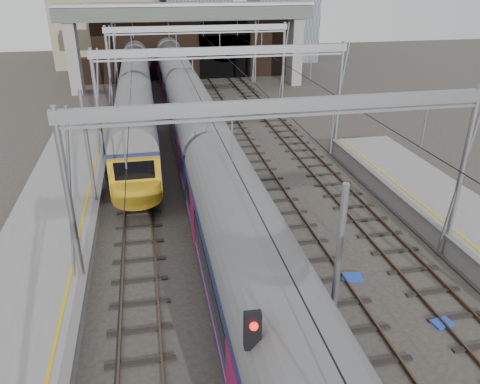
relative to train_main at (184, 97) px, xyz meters
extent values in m
cube|color=slate|center=(-6.15, -28.40, -1.57)|extent=(0.35, 55.00, 0.12)
cube|color=gold|center=(-6.65, -28.40, -1.51)|extent=(0.12, 55.00, 0.01)
cube|color=#4C3828|center=(-4.72, -15.90, -2.53)|extent=(0.08, 80.00, 0.16)
cube|color=#4C3828|center=(-3.28, -15.90, -2.53)|extent=(0.08, 80.00, 0.16)
cube|color=black|center=(-4.00, -15.90, -2.61)|extent=(2.40, 80.00, 0.14)
cube|color=#4C3828|center=(-0.72, -15.90, -2.53)|extent=(0.08, 80.00, 0.16)
cube|color=#4C3828|center=(0.72, -15.90, -2.53)|extent=(0.08, 80.00, 0.16)
cube|color=black|center=(0.00, -15.90, -2.61)|extent=(2.40, 80.00, 0.14)
cube|color=#4C3828|center=(3.28, -15.90, -2.53)|extent=(0.08, 80.00, 0.16)
cube|color=#4C3828|center=(4.72, -15.90, -2.53)|extent=(0.08, 80.00, 0.16)
cube|color=black|center=(4.00, -15.90, -2.61)|extent=(2.40, 80.00, 0.14)
cube|color=#4C3828|center=(7.28, -15.90, -2.53)|extent=(0.08, 80.00, 0.16)
cube|color=#4C3828|center=(8.72, -15.90, -2.53)|extent=(0.08, 80.00, 0.16)
cube|color=black|center=(8.00, -15.90, -2.61)|extent=(2.40, 80.00, 0.14)
cylinder|color=gray|center=(-6.20, -22.90, 1.38)|extent=(0.24, 0.24, 8.00)
cylinder|color=gray|center=(10.20, -22.90, 1.38)|extent=(0.24, 0.24, 8.00)
cube|color=gray|center=(2.00, -22.90, 4.98)|extent=(16.80, 0.28, 0.50)
cylinder|color=gray|center=(-6.20, -8.90, 1.38)|extent=(0.24, 0.24, 8.00)
cylinder|color=gray|center=(10.20, -8.90, 1.38)|extent=(0.24, 0.24, 8.00)
cube|color=gray|center=(2.00, -8.90, 4.98)|extent=(16.80, 0.28, 0.50)
cylinder|color=gray|center=(-6.20, 5.10, 1.38)|extent=(0.24, 0.24, 8.00)
cylinder|color=gray|center=(10.20, 5.10, 1.38)|extent=(0.24, 0.24, 8.00)
cube|color=gray|center=(2.00, 5.10, 4.98)|extent=(16.80, 0.28, 0.50)
cylinder|color=gray|center=(-6.20, 17.10, 1.38)|extent=(0.24, 0.24, 8.00)
cylinder|color=gray|center=(10.20, 17.10, 1.38)|extent=(0.24, 0.24, 8.00)
cube|color=gray|center=(2.00, 17.10, 4.98)|extent=(16.80, 0.28, 0.50)
cube|color=black|center=(-4.00, -15.90, 2.88)|extent=(0.03, 80.00, 0.03)
cube|color=black|center=(0.00, -15.90, 2.88)|extent=(0.03, 80.00, 0.03)
cube|color=black|center=(4.00, -15.90, 2.88)|extent=(0.03, 80.00, 0.03)
cube|color=black|center=(8.00, -15.90, 2.88)|extent=(0.03, 80.00, 0.03)
cube|color=#311F16|center=(4.00, 21.10, 1.88)|extent=(26.00, 2.00, 9.00)
cube|color=black|center=(7.00, 20.08, -0.02)|extent=(6.50, 0.10, 5.20)
cylinder|color=black|center=(7.00, 20.08, 2.58)|extent=(6.50, 0.10, 6.50)
cube|color=#311F16|center=(-8.00, 20.10, -1.12)|extent=(6.00, 1.50, 3.00)
cube|color=gray|center=(-10.50, 15.10, 1.48)|extent=(1.20, 2.50, 8.20)
cube|color=gray|center=(14.50, 15.10, 1.48)|extent=(1.20, 2.50, 8.20)
cube|color=#58635B|center=(2.00, 15.10, 5.58)|extent=(28.00, 3.00, 1.40)
cube|color=gray|center=(2.00, 15.10, 6.48)|extent=(28.00, 3.00, 0.30)
cube|color=black|center=(0.00, 0.08, -2.27)|extent=(2.34, 69.41, 0.70)
cube|color=#16204F|center=(0.00, 0.08, -0.29)|extent=(2.98, 69.41, 2.66)
cylinder|color=slate|center=(0.00, 0.08, 1.04)|extent=(2.92, 68.91, 2.92)
cube|color=black|center=(0.00, 0.08, 0.14)|extent=(3.00, 68.21, 0.80)
cube|color=#CE4056|center=(0.00, 0.08, -1.04)|extent=(3.00, 68.41, 0.13)
cube|color=black|center=(-4.00, 8.42, -2.27)|extent=(2.19, 48.67, 0.70)
cube|color=#16204F|center=(-4.00, 8.42, -0.38)|extent=(2.79, 48.67, 2.49)
cylinder|color=slate|center=(-4.00, 8.42, 0.87)|extent=(2.74, 48.17, 2.74)
cube|color=black|center=(-4.00, 8.42, 0.02)|extent=(2.81, 47.47, 0.75)
cube|color=#CE4056|center=(-4.00, 8.42, -1.08)|extent=(2.81, 47.67, 0.12)
cube|color=gold|center=(-4.00, -16.07, -0.48)|extent=(2.74, 0.60, 2.29)
cube|color=black|center=(-4.00, -16.24, 0.12)|extent=(2.09, 0.08, 1.00)
cube|color=black|center=(-1.17, -31.69, 2.33)|extent=(0.39, 0.19, 0.99)
sphere|color=red|center=(-1.17, -31.81, 2.55)|extent=(0.20, 0.20, 0.20)
cube|color=blue|center=(0.43, -26.54, -2.58)|extent=(0.89, 0.73, 0.09)
cube|color=blue|center=(5.09, -23.87, -2.57)|extent=(0.98, 0.78, 0.10)
cube|color=blue|center=(7.26, -27.32, -2.58)|extent=(0.82, 0.64, 0.09)
camera|label=1|loc=(-3.02, -39.50, 9.44)|focal=35.00mm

